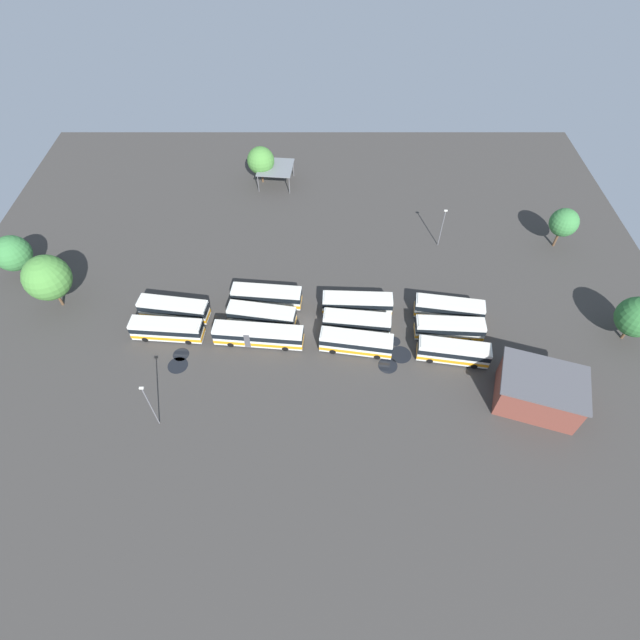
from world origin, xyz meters
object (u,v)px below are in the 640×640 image
(tree_north_edge, at_px, (47,278))
(tree_east_edge, at_px, (13,253))
(bus_row2_slot0, at_px, (356,342))
(bus_row3_slot0, at_px, (454,352))
(bus_row2_slot2, at_px, (357,303))
(tree_south_edge, at_px, (261,161))
(bus_row1_slot2, at_px, (267,296))
(bus_row2_slot1, at_px, (357,323))
(tree_northwest, at_px, (564,223))
(bus_row1_slot0, at_px, (258,335))
(depot_building, at_px, (539,391))
(bus_row0_slot1, at_px, (174,309))
(maintenance_shelter, at_px, (276,168))
(bus_row3_slot1, at_px, (450,328))
(tree_northeast, at_px, (637,317))
(bus_row1_slot1, at_px, (262,315))
(bus_row3_slot2, at_px, (449,309))
(bus_row0_slot0, at_px, (167,329))
(lamp_post_near_entrance, at_px, (442,226))
(lamp_post_mid_lot, at_px, (150,405))

(tree_north_edge, bearing_deg, tree_east_edge, 141.43)
(bus_row2_slot0, bearing_deg, bus_row3_slot0, -6.82)
(bus_row2_slot2, height_order, tree_south_edge, tree_south_edge)
(bus_row1_slot2, distance_m, bus_row2_slot1, 15.57)
(tree_northwest, bearing_deg, tree_south_edge, 159.73)
(bus_row1_slot0, bearing_deg, depot_building, -15.08)
(tree_northwest, bearing_deg, bus_row0_slot1, -165.40)
(bus_row1_slot0, xyz_separation_m, maintenance_shelter, (0.28, 42.72, 1.90))
(bus_row1_slot0, bearing_deg, bus_row3_slot1, 2.49)
(bus_row1_slot2, relative_size, bus_row2_slot1, 1.08)
(bus_row2_slot2, bearing_deg, bus_row1_slot0, -157.19)
(bus_row1_slot2, xyz_separation_m, bus_row3_slot1, (28.77, -6.89, -0.00))
(bus_row2_slot0, bearing_deg, tree_northeast, 3.21)
(bus_row1_slot1, distance_m, tree_east_edge, 44.21)
(bus_row3_slot2, xyz_separation_m, tree_northwest, (22.74, 17.37, 3.52))
(bus_row0_slot1, distance_m, bus_row3_slot1, 43.67)
(depot_building, bearing_deg, bus_row2_slot2, 144.45)
(bus_row0_slot0, bearing_deg, lamp_post_near_entrance, 25.55)
(bus_row0_slot0, height_order, bus_row1_slot2, same)
(bus_row2_slot0, bearing_deg, bus_row2_slot2, 85.91)
(bus_row0_slot0, relative_size, depot_building, 0.85)
(bus_row3_slot2, relative_size, tree_northwest, 1.41)
(maintenance_shelter, bearing_deg, bus_row1_slot1, -89.99)
(bus_row1_slot0, bearing_deg, bus_row0_slot0, 175.40)
(bus_row1_slot2, height_order, bus_row2_slot1, same)
(bus_row0_slot0, height_order, bus_row0_slot1, same)
(maintenance_shelter, bearing_deg, tree_northeast, -36.45)
(lamp_post_near_entrance, xyz_separation_m, tree_northeast, (25.45, -22.06, 0.64))
(bus_row1_slot2, bearing_deg, lamp_post_mid_lot, -120.96)
(bus_row1_slot0, xyz_separation_m, bus_row1_slot2, (0.77, 8.17, -0.00))
(lamp_post_mid_lot, relative_size, tree_north_edge, 0.91)
(tree_east_edge, bearing_deg, bus_row0_slot1, -19.02)
(bus_row2_slot2, distance_m, tree_northwest, 40.92)
(tree_south_edge, bearing_deg, bus_row2_slot1, -66.28)
(bus_row2_slot1, height_order, lamp_post_near_entrance, lamp_post_near_entrance)
(bus_row2_slot2, bearing_deg, tree_north_edge, 178.32)
(lamp_post_near_entrance, bearing_deg, bus_row2_slot1, -128.31)
(bus_row2_slot2, height_order, tree_east_edge, tree_east_edge)
(bus_row0_slot1, relative_size, bus_row2_slot1, 1.06)
(bus_row0_slot1, xyz_separation_m, maintenance_shelter, (14.22, 37.35, 1.91))
(tree_northeast, bearing_deg, bus_row1_slot1, 176.90)
(bus_row1_slot2, height_order, lamp_post_mid_lot, lamp_post_mid_lot)
(lamp_post_mid_lot, xyz_separation_m, tree_northeast, (69.45, 14.94, 0.07))
(bus_row1_slot0, xyz_separation_m, tree_east_edge, (-42.37, 15.17, 3.04))
(bus_row2_slot2, relative_size, lamp_post_near_entrance, 1.43)
(bus_row3_slot1, height_order, tree_north_edge, tree_north_edge)
(bus_row2_slot2, bearing_deg, bus_row3_slot2, -4.35)
(bus_row3_slot0, height_order, tree_south_edge, tree_south_edge)
(tree_north_edge, bearing_deg, bus_row3_slot1, -6.06)
(tree_northeast, bearing_deg, bus_row1_slot2, 172.61)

